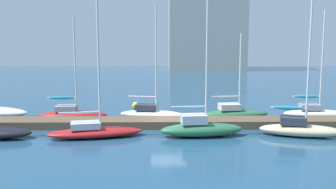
{
  "coord_description": "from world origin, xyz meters",
  "views": [
    {
      "loc": [
        -0.42,
        -26.67,
        6.21
      ],
      "look_at": [
        0.0,
        2.0,
        2.0
      ],
      "focal_mm": 41.09,
      "sensor_mm": 36.0,
      "label": 1
    }
  ],
  "objects_px": {
    "sailboat_4": "(152,112)",
    "mooring_buoy_yellow": "(136,105)",
    "sailboat_3": "(94,130)",
    "sailboat_5": "(201,127)",
    "sailboat_7": "(300,127)",
    "sailboat_8": "(315,111)",
    "harbor_building_distant": "(206,14)",
    "sailboat_2": "(72,113)",
    "sailboat_6": "(235,113)"
  },
  "relations": [
    {
      "from": "sailboat_8",
      "to": "harbor_building_distant",
      "type": "xyz_separation_m",
      "value": [
        -3.34,
        46.86,
        10.34
      ]
    },
    {
      "from": "sailboat_3",
      "to": "sailboat_5",
      "type": "relative_size",
      "value": 1.17
    },
    {
      "from": "sailboat_4",
      "to": "sailboat_5",
      "type": "height_order",
      "value": "sailboat_4"
    },
    {
      "from": "sailboat_2",
      "to": "harbor_building_distant",
      "type": "height_order",
      "value": "harbor_building_distant"
    },
    {
      "from": "sailboat_3",
      "to": "sailboat_2",
      "type": "bearing_deg",
      "value": 104.25
    },
    {
      "from": "sailboat_5",
      "to": "sailboat_7",
      "type": "relative_size",
      "value": 0.98
    },
    {
      "from": "sailboat_7",
      "to": "harbor_building_distant",
      "type": "relative_size",
      "value": 0.4
    },
    {
      "from": "sailboat_7",
      "to": "mooring_buoy_yellow",
      "type": "height_order",
      "value": "sailboat_7"
    },
    {
      "from": "sailboat_5",
      "to": "harbor_building_distant",
      "type": "xyz_separation_m",
      "value": [
        6.2,
        52.47,
        10.27
      ]
    },
    {
      "from": "sailboat_4",
      "to": "sailboat_7",
      "type": "distance_m",
      "value": 10.99
    },
    {
      "from": "sailboat_2",
      "to": "sailboat_3",
      "type": "xyz_separation_m",
      "value": [
        2.66,
        -5.5,
        -0.01
      ]
    },
    {
      "from": "sailboat_3",
      "to": "harbor_building_distant",
      "type": "bearing_deg",
      "value": 64.64
    },
    {
      "from": "sailboat_6",
      "to": "mooring_buoy_yellow",
      "type": "relative_size",
      "value": 10.43
    },
    {
      "from": "sailboat_3",
      "to": "sailboat_6",
      "type": "distance_m",
      "value": 11.35
    },
    {
      "from": "sailboat_7",
      "to": "mooring_buoy_yellow",
      "type": "xyz_separation_m",
      "value": [
        -11.16,
        9.7,
        -0.26
      ]
    },
    {
      "from": "mooring_buoy_yellow",
      "to": "harbor_building_distant",
      "type": "distance_m",
      "value": 45.42
    },
    {
      "from": "sailboat_5",
      "to": "sailboat_4",
      "type": "bearing_deg",
      "value": 115.15
    },
    {
      "from": "sailboat_7",
      "to": "harbor_building_distant",
      "type": "bearing_deg",
      "value": 103.83
    },
    {
      "from": "sailboat_4",
      "to": "mooring_buoy_yellow",
      "type": "height_order",
      "value": "sailboat_4"
    },
    {
      "from": "mooring_buoy_yellow",
      "to": "harbor_building_distant",
      "type": "relative_size",
      "value": 0.03
    },
    {
      "from": "sailboat_5",
      "to": "harbor_building_distant",
      "type": "relative_size",
      "value": 0.4
    },
    {
      "from": "sailboat_2",
      "to": "harbor_building_distant",
      "type": "xyz_separation_m",
      "value": [
        15.59,
        47.1,
        10.35
      ]
    },
    {
      "from": "sailboat_6",
      "to": "sailboat_8",
      "type": "distance_m",
      "value": 6.35
    },
    {
      "from": "sailboat_7",
      "to": "mooring_buoy_yellow",
      "type": "relative_size",
      "value": 13.86
    },
    {
      "from": "sailboat_2",
      "to": "sailboat_4",
      "type": "relative_size",
      "value": 0.89
    },
    {
      "from": "sailboat_8",
      "to": "sailboat_7",
      "type": "bearing_deg",
      "value": -114.57
    },
    {
      "from": "sailboat_8",
      "to": "harbor_building_distant",
      "type": "relative_size",
      "value": 0.38
    },
    {
      "from": "sailboat_3",
      "to": "mooring_buoy_yellow",
      "type": "bearing_deg",
      "value": 67.41
    },
    {
      "from": "sailboat_4",
      "to": "sailboat_6",
      "type": "bearing_deg",
      "value": 10.97
    },
    {
      "from": "sailboat_6",
      "to": "mooring_buoy_yellow",
      "type": "xyz_separation_m",
      "value": [
        -8.01,
        4.33,
        -0.17
      ]
    },
    {
      "from": "sailboat_3",
      "to": "sailboat_5",
      "type": "xyz_separation_m",
      "value": [
        6.74,
        0.14,
        0.1
      ]
    },
    {
      "from": "sailboat_4",
      "to": "mooring_buoy_yellow",
      "type": "xyz_separation_m",
      "value": [
        -1.58,
        4.3,
        -0.2
      ]
    },
    {
      "from": "sailboat_5",
      "to": "sailboat_6",
      "type": "distance_m",
      "value": 6.24
    },
    {
      "from": "sailboat_2",
      "to": "sailboat_7",
      "type": "xyz_separation_m",
      "value": [
        15.73,
        -5.38,
        0.06
      ]
    },
    {
      "from": "sailboat_4",
      "to": "sailboat_5",
      "type": "xyz_separation_m",
      "value": [
        3.24,
        -5.39,
        0.07
      ]
    },
    {
      "from": "sailboat_5",
      "to": "sailboat_8",
      "type": "distance_m",
      "value": 11.07
    },
    {
      "from": "sailboat_4",
      "to": "sailboat_8",
      "type": "height_order",
      "value": "sailboat_4"
    },
    {
      "from": "sailboat_8",
      "to": "harbor_building_distant",
      "type": "distance_m",
      "value": 48.1
    },
    {
      "from": "harbor_building_distant",
      "to": "sailboat_6",
      "type": "bearing_deg",
      "value": -93.65
    },
    {
      "from": "sailboat_3",
      "to": "sailboat_5",
      "type": "height_order",
      "value": "sailboat_3"
    },
    {
      "from": "sailboat_5",
      "to": "harbor_building_distant",
      "type": "height_order",
      "value": "harbor_building_distant"
    },
    {
      "from": "mooring_buoy_yellow",
      "to": "sailboat_7",
      "type": "bearing_deg",
      "value": -41.01
    },
    {
      "from": "mooring_buoy_yellow",
      "to": "harbor_building_distant",
      "type": "bearing_deg",
      "value": 75.56
    },
    {
      "from": "mooring_buoy_yellow",
      "to": "harbor_building_distant",
      "type": "height_order",
      "value": "harbor_building_distant"
    },
    {
      "from": "sailboat_8",
      "to": "mooring_buoy_yellow",
      "type": "distance_m",
      "value": 14.93
    },
    {
      "from": "sailboat_3",
      "to": "mooring_buoy_yellow",
      "type": "distance_m",
      "value": 10.01
    },
    {
      "from": "sailboat_3",
      "to": "harbor_building_distant",
      "type": "relative_size",
      "value": 0.46
    },
    {
      "from": "sailboat_8",
      "to": "sailboat_2",
      "type": "bearing_deg",
      "value": -174.16
    },
    {
      "from": "sailboat_5",
      "to": "sailboat_7",
      "type": "bearing_deg",
      "value": -6.0
    },
    {
      "from": "sailboat_2",
      "to": "sailboat_3",
      "type": "height_order",
      "value": "sailboat_3"
    }
  ]
}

